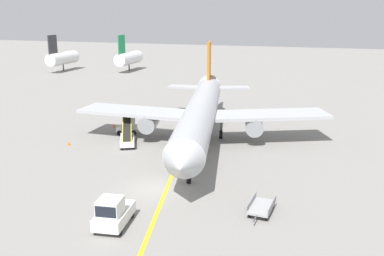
# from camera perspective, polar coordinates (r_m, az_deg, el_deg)

# --- Properties ---
(ground_plane) EXTENTS (300.00, 300.00, 0.00)m
(ground_plane) POSITION_cam_1_polar(r_m,az_deg,el_deg) (35.32, -5.08, -8.11)
(ground_plane) COLOR gray
(taxi_line_yellow) EXTENTS (16.91, 78.32, 0.01)m
(taxi_line_yellow) POSITION_cam_1_polar(r_m,az_deg,el_deg) (39.63, -2.31, -5.37)
(taxi_line_yellow) COLOR yellow
(taxi_line_yellow) RESTS_ON ground
(airliner) EXTENTS (27.99, 35.09, 10.10)m
(airliner) POSITION_cam_1_polar(r_m,az_deg,el_deg) (46.58, 1.21, 2.20)
(airliner) COLOR #B2B5BA
(airliner) RESTS_ON ground
(pushback_tug) EXTENTS (2.34, 3.81, 2.20)m
(pushback_tug) POSITION_cam_1_polar(r_m,az_deg,el_deg) (29.50, -10.59, -11.16)
(pushback_tug) COLOR silver
(pushback_tug) RESTS_ON ground
(baggage_tug_near_wing) EXTENTS (2.71, 2.09, 2.10)m
(baggage_tug_near_wing) POSITION_cam_1_polar(r_m,az_deg,el_deg) (50.76, -8.59, 0.24)
(baggage_tug_near_wing) COLOR silver
(baggage_tug_near_wing) RESTS_ON ground
(belt_loader_forward_hold) EXTENTS (3.28, 5.05, 2.59)m
(belt_loader_forward_hold) POSITION_cam_1_polar(r_m,az_deg,el_deg) (46.55, -8.70, -1.35)
(belt_loader_forward_hold) COLOR silver
(belt_loader_forward_hold) RESTS_ON ground
(baggage_cart_loaded) EXTENTS (1.76, 3.81, 0.94)m
(baggage_cart_loaded) POSITION_cam_1_polar(r_m,az_deg,el_deg) (31.44, 9.32, -10.42)
(baggage_cart_loaded) COLOR #A5A5A8
(baggage_cart_loaded) RESTS_ON ground
(ground_crew_marshaller) EXTENTS (0.36, 0.24, 1.70)m
(ground_crew_marshaller) POSITION_cam_1_polar(r_m,az_deg,el_deg) (42.42, 0.75, -2.65)
(ground_crew_marshaller) COLOR #26262D
(ground_crew_marshaller) RESTS_ON ground
(safety_cone_nose_left) EXTENTS (0.36, 0.36, 0.44)m
(safety_cone_nose_left) POSITION_cam_1_polar(r_m,az_deg,el_deg) (47.98, -16.25, -1.99)
(safety_cone_nose_left) COLOR orange
(safety_cone_nose_left) RESTS_ON ground
(safety_cone_nose_right) EXTENTS (0.36, 0.36, 0.44)m
(safety_cone_nose_right) POSITION_cam_1_polar(r_m,az_deg,el_deg) (50.70, -1.87, -0.44)
(safety_cone_nose_right) COLOR orange
(safety_cone_nose_right) RESTS_ON ground
(safety_cone_wingtip_left) EXTENTS (0.36, 0.36, 0.44)m
(safety_cone_wingtip_left) POSITION_cam_1_polar(r_m,az_deg,el_deg) (54.24, -10.45, 0.36)
(safety_cone_wingtip_left) COLOR orange
(safety_cone_wingtip_left) RESTS_ON ground
(distant_aircraft_far_left) EXTENTS (3.00, 10.10, 8.80)m
(distant_aircraft_far_left) POSITION_cam_1_polar(r_m,az_deg,el_deg) (108.50, -17.05, 9.01)
(distant_aircraft_far_left) COLOR silver
(distant_aircraft_far_left) RESTS_ON ground
(distant_aircraft_mid_left) EXTENTS (3.00, 10.10, 8.80)m
(distant_aircraft_mid_left) POSITION_cam_1_polar(r_m,az_deg,el_deg) (104.92, -8.53, 9.31)
(distant_aircraft_mid_left) COLOR silver
(distant_aircraft_mid_left) RESTS_ON ground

